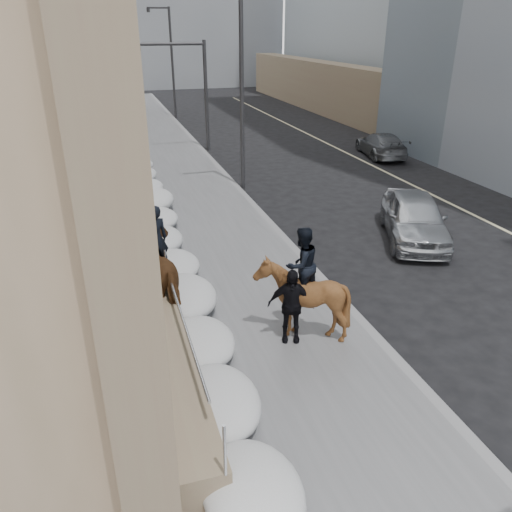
{
  "coord_description": "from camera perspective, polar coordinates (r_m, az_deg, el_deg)",
  "views": [
    {
      "loc": [
        -2.87,
        -6.99,
        6.62
      ],
      "look_at": [
        0.25,
        3.25,
        1.7
      ],
      "focal_mm": 35.0,
      "sensor_mm": 36.0,
      "label": 1
    }
  ],
  "objects": [
    {
      "name": "ground",
      "position": [
        10.04,
        4.23,
        -16.62
      ],
      "size": [
        140.0,
        140.0,
        0.0
      ],
      "primitive_type": "plane",
      "color": "black",
      "rests_on": "ground"
    },
    {
      "name": "snow_bank",
      "position": [
        16.36,
        -10.61,
        2.18
      ],
      "size": [
        1.7,
        18.1,
        0.76
      ],
      "color": "silver",
      "rests_on": "sidewalk"
    },
    {
      "name": "sidewalk",
      "position": [
        18.43,
        -6.88,
        3.67
      ],
      "size": [
        5.0,
        80.0,
        0.12
      ],
      "primitive_type": "cube",
      "color": "#545557",
      "rests_on": "ground"
    },
    {
      "name": "car_grey",
      "position": [
        29.35,
        14.09,
        12.25
      ],
      "size": [
        2.63,
        4.79,
        1.31
      ],
      "primitive_type": "imported",
      "rotation": [
        0.0,
        0.0,
        2.96
      ],
      "color": "slate",
      "rests_on": "ground"
    },
    {
      "name": "streetlight_far",
      "position": [
        41.42,
        -9.82,
        21.54
      ],
      "size": [
        1.71,
        0.24,
        8.0
      ],
      "color": "#2D2D30",
      "rests_on": "ground"
    },
    {
      "name": "curb",
      "position": [
        19.02,
        0.92,
        4.52
      ],
      "size": [
        0.24,
        80.0,
        0.12
      ],
      "primitive_type": "cube",
      "color": "slate",
      "rests_on": "ground"
    },
    {
      "name": "pedestrian",
      "position": [
        11.14,
        3.99,
        -5.66
      ],
      "size": [
        1.11,
        0.73,
        1.76
      ],
      "primitive_type": "imported",
      "rotation": [
        0.0,
        0.0,
        -0.32
      ],
      "color": "black",
      "rests_on": "sidewalk"
    },
    {
      "name": "car_silver",
      "position": [
        17.67,
        17.64,
        4.22
      ],
      "size": [
        3.5,
        4.97,
        1.57
      ],
      "primitive_type": "imported",
      "rotation": [
        0.0,
        0.0,
        -0.4
      ],
      "color": "#B6B9BE",
      "rests_on": "ground"
    },
    {
      "name": "traffic_signal",
      "position": [
        29.52,
        -7.67,
        19.41
      ],
      "size": [
        4.1,
        0.22,
        6.0
      ],
      "color": "#2D2D30",
      "rests_on": "ground"
    },
    {
      "name": "mounted_horse_right",
      "position": [
        11.24,
        5.22,
        -4.26
      ],
      "size": [
        2.04,
        2.15,
        2.62
      ],
      "rotation": [
        0.0,
        0.0,
        3.49
      ],
      "color": "#503017",
      "rests_on": "sidewalk"
    },
    {
      "name": "mounted_horse_left",
      "position": [
        12.43,
        -10.23,
        -1.47
      ],
      "size": [
        1.73,
        2.68,
        2.71
      ],
      "rotation": [
        0.0,
        0.0,
        3.4
      ],
      "color": "#432814",
      "rests_on": "sidewalk"
    },
    {
      "name": "lane_line",
      "position": [
        22.61,
        20.42,
        6.11
      ],
      "size": [
        0.15,
        70.0,
        0.01
      ],
      "primitive_type": "cube",
      "color": "#BFB78C",
      "rests_on": "ground"
    },
    {
      "name": "streetlight_mid",
      "position": [
        21.82,
        -2.08,
        19.32
      ],
      "size": [
        1.71,
        0.24,
        8.0
      ],
      "color": "#2D2D30",
      "rests_on": "ground"
    }
  ]
}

